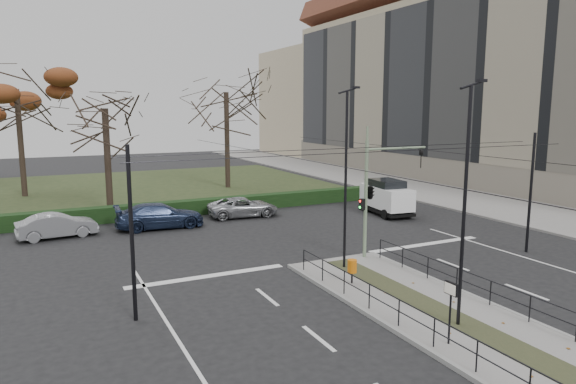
# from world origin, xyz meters

# --- Properties ---
(ground) EXTENTS (140.00, 140.00, 0.00)m
(ground) POSITION_xyz_m (0.00, 0.00, 0.00)
(ground) COLOR black
(ground) RESTS_ON ground
(median_island) EXTENTS (4.40, 15.00, 0.14)m
(median_island) POSITION_xyz_m (0.00, -2.50, 0.07)
(median_island) COLOR slate
(median_island) RESTS_ON ground
(sidewalk_east) EXTENTS (8.00, 90.00, 0.14)m
(sidewalk_east) POSITION_xyz_m (18.00, 22.00, 0.07)
(sidewalk_east) COLOR slate
(sidewalk_east) RESTS_ON ground
(park) EXTENTS (38.00, 26.00, 0.10)m
(park) POSITION_xyz_m (-6.00, 32.00, 0.05)
(park) COLOR #253219
(park) RESTS_ON ground
(hedge) EXTENTS (38.00, 1.00, 1.00)m
(hedge) POSITION_xyz_m (-6.00, 18.60, 0.50)
(hedge) COLOR black
(hedge) RESTS_ON ground
(apartment_block) EXTENTS (13.09, 52.10, 21.64)m
(apartment_block) POSITION_xyz_m (27.97, 23.97, 10.39)
(apartment_block) COLOR #C1AD8B
(apartment_block) RESTS_ON ground
(median_railing) EXTENTS (4.14, 13.24, 0.92)m
(median_railing) POSITION_xyz_m (0.00, -2.60, 0.98)
(median_railing) COLOR black
(median_railing) RESTS_ON median_island
(catenary) EXTENTS (20.00, 34.00, 6.00)m
(catenary) POSITION_xyz_m (0.00, 1.62, 3.42)
(catenary) COLOR black
(catenary) RESTS_ON ground
(traffic_light) EXTENTS (3.78, 2.17, 5.56)m
(traffic_light) POSITION_xyz_m (1.82, 4.50, 3.38)
(traffic_light) COLOR gray
(traffic_light) RESTS_ON median_island
(litter_bin) EXTENTS (0.38, 0.38, 0.98)m
(litter_bin) POSITION_xyz_m (-1.12, 1.58, 0.84)
(litter_bin) COLOR black
(litter_bin) RESTS_ON median_island
(info_panel) EXTENTS (0.11, 0.50, 1.92)m
(info_panel) POSITION_xyz_m (-1.51, -4.29, 1.65)
(info_panel) COLOR black
(info_panel) RESTS_ON median_island
(streetlamp_median_near) EXTENTS (0.66, 0.13, 7.90)m
(streetlamp_median_near) POSITION_xyz_m (-0.22, -3.38, 4.16)
(streetlamp_median_near) COLOR black
(streetlamp_median_near) RESTS_ON median_island
(streetlamp_median_far) EXTENTS (0.66, 0.14, 7.95)m
(streetlamp_median_far) POSITION_xyz_m (-0.23, 3.54, 4.18)
(streetlamp_median_far) COLOR black
(streetlamp_median_far) RESTS_ON median_island
(parked_car_second) EXTENTS (4.36, 1.91, 1.39)m
(parked_car_second) POSITION_xyz_m (-11.51, 15.59, 0.70)
(parked_car_second) COLOR #93959A
(parked_car_second) RESTS_ON ground
(parked_car_third) EXTENTS (5.33, 2.41, 1.52)m
(parked_car_third) POSITION_xyz_m (-5.83, 15.48, 0.76)
(parked_car_third) COLOR #1D2945
(parked_car_third) RESTS_ON ground
(parked_car_fourth) EXTENTS (4.89, 2.62, 1.31)m
(parked_car_fourth) POSITION_xyz_m (-0.07, 16.39, 0.65)
(parked_car_fourth) COLOR #93959A
(parked_car_fourth) RESTS_ON ground
(white_van) EXTENTS (2.46, 4.64, 2.39)m
(white_van) POSITION_xyz_m (8.99, 12.80, 1.25)
(white_van) COLOR white
(white_van) RESTS_ON ground
(rust_tree) EXTENTS (8.82, 8.82, 11.32)m
(rust_tree) POSITION_xyz_m (-13.35, 31.46, 8.70)
(rust_tree) COLOR black
(rust_tree) RESTS_ON park
(bare_tree_center) EXTENTS (8.96, 8.96, 11.32)m
(bare_tree_center) POSITION_xyz_m (3.21, 28.73, 8.00)
(bare_tree_center) COLOR black
(bare_tree_center) RESTS_ON park
(bare_tree_near) EXTENTS (5.82, 5.82, 9.41)m
(bare_tree_near) POSITION_xyz_m (-7.95, 21.34, 6.66)
(bare_tree_near) COLOR black
(bare_tree_near) RESTS_ON park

